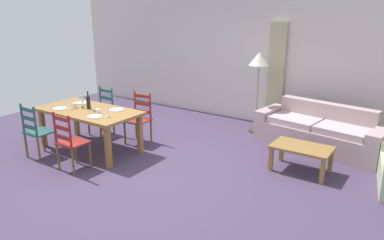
# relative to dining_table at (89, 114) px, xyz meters

# --- Properties ---
(ground_plane) EXTENTS (9.60, 9.60, 0.02)m
(ground_plane) POSITION_rel_dining_table_xyz_m (1.39, 0.01, -0.67)
(ground_plane) COLOR #423550
(wall_far) EXTENTS (9.60, 0.16, 2.70)m
(wall_far) POSITION_rel_dining_table_xyz_m (1.39, 3.31, 0.69)
(wall_far) COLOR beige
(wall_far) RESTS_ON ground_plane
(curtain_panel_left) EXTENTS (0.35, 0.08, 2.20)m
(curtain_panel_left) POSITION_rel_dining_table_xyz_m (2.20, 3.17, 0.44)
(curtain_panel_left) COLOR tan
(curtain_panel_left) RESTS_ON ground_plane
(dining_table) EXTENTS (1.90, 0.96, 0.75)m
(dining_table) POSITION_rel_dining_table_xyz_m (0.00, 0.00, 0.00)
(dining_table) COLOR olive
(dining_table) RESTS_ON ground_plane
(dining_chair_near_left) EXTENTS (0.42, 0.40, 0.96)m
(dining_chair_near_left) POSITION_rel_dining_table_xyz_m (-0.45, -0.76, -0.19)
(dining_chair_near_left) COLOR #25514D
(dining_chair_near_left) RESTS_ON ground_plane
(dining_chair_near_right) EXTENTS (0.42, 0.40, 0.96)m
(dining_chair_near_right) POSITION_rel_dining_table_xyz_m (0.44, -0.78, -0.19)
(dining_chair_near_right) COLOR maroon
(dining_chair_near_right) RESTS_ON ground_plane
(dining_chair_far_left) EXTENTS (0.44, 0.42, 0.96)m
(dining_chair_far_left) POSITION_rel_dining_table_xyz_m (-0.45, 0.72, -0.19)
(dining_chair_far_left) COLOR #245C4F
(dining_chair_far_left) RESTS_ON ground_plane
(dining_chair_far_right) EXTENTS (0.44, 0.43, 0.96)m
(dining_chair_far_right) POSITION_rel_dining_table_xyz_m (0.48, 0.78, -0.19)
(dining_chair_far_right) COLOR maroon
(dining_chair_far_right) RESTS_ON ground_plane
(dinner_plate_near_left) EXTENTS (0.24, 0.24, 0.02)m
(dinner_plate_near_left) POSITION_rel_dining_table_xyz_m (-0.45, -0.25, 0.10)
(dinner_plate_near_left) COLOR white
(dinner_plate_near_left) RESTS_ON dining_table
(fork_near_left) EXTENTS (0.03, 0.17, 0.01)m
(fork_near_left) POSITION_rel_dining_table_xyz_m (-0.60, -0.25, 0.09)
(fork_near_left) COLOR silver
(fork_near_left) RESTS_ON dining_table
(dinner_plate_near_right) EXTENTS (0.24, 0.24, 0.02)m
(dinner_plate_near_right) POSITION_rel_dining_table_xyz_m (0.45, -0.25, 0.10)
(dinner_plate_near_right) COLOR white
(dinner_plate_near_right) RESTS_ON dining_table
(fork_near_right) EXTENTS (0.03, 0.17, 0.01)m
(fork_near_right) POSITION_rel_dining_table_xyz_m (0.30, -0.25, 0.09)
(fork_near_right) COLOR silver
(fork_near_right) RESTS_ON dining_table
(dinner_plate_far_left) EXTENTS (0.24, 0.24, 0.02)m
(dinner_plate_far_left) POSITION_rel_dining_table_xyz_m (-0.45, 0.25, 0.10)
(dinner_plate_far_left) COLOR white
(dinner_plate_far_left) RESTS_ON dining_table
(fork_far_left) EXTENTS (0.02, 0.17, 0.01)m
(fork_far_left) POSITION_rel_dining_table_xyz_m (-0.60, 0.25, 0.09)
(fork_far_left) COLOR silver
(fork_far_left) RESTS_ON dining_table
(dinner_plate_far_right) EXTENTS (0.24, 0.24, 0.02)m
(dinner_plate_far_right) POSITION_rel_dining_table_xyz_m (0.45, 0.25, 0.10)
(dinner_plate_far_right) COLOR white
(dinner_plate_far_right) RESTS_ON dining_table
(fork_far_right) EXTENTS (0.02, 0.17, 0.01)m
(fork_far_right) POSITION_rel_dining_table_xyz_m (0.30, 0.25, 0.09)
(fork_far_right) COLOR silver
(fork_far_right) RESTS_ON dining_table
(wine_bottle) EXTENTS (0.07, 0.07, 0.32)m
(wine_bottle) POSITION_rel_dining_table_xyz_m (-0.04, 0.05, 0.20)
(wine_bottle) COLOR black
(wine_bottle) RESTS_ON dining_table
(wine_glass_near_left) EXTENTS (0.06, 0.06, 0.16)m
(wine_glass_near_left) POSITION_rel_dining_table_xyz_m (-0.31, -0.14, 0.20)
(wine_glass_near_left) COLOR white
(wine_glass_near_left) RESTS_ON dining_table
(wine_glass_near_right) EXTENTS (0.06, 0.06, 0.16)m
(wine_glass_near_right) POSITION_rel_dining_table_xyz_m (0.60, -0.12, 0.20)
(wine_glass_near_right) COLOR white
(wine_glass_near_right) RESTS_ON dining_table
(wine_glass_far_left) EXTENTS (0.06, 0.06, 0.16)m
(wine_glass_far_left) POSITION_rel_dining_table_xyz_m (-0.32, 0.15, 0.20)
(wine_glass_far_left) COLOR white
(wine_glass_far_left) RESTS_ON dining_table
(coffee_cup_primary) EXTENTS (0.07, 0.07, 0.09)m
(coffee_cup_primary) POSITION_rel_dining_table_xyz_m (0.34, -0.09, 0.13)
(coffee_cup_primary) COLOR beige
(coffee_cup_primary) RESTS_ON dining_table
(coffee_cup_secondary) EXTENTS (0.07, 0.07, 0.09)m
(coffee_cup_secondary) POSITION_rel_dining_table_xyz_m (-0.29, -0.05, 0.13)
(coffee_cup_secondary) COLOR beige
(coffee_cup_secondary) RESTS_ON dining_table
(candle_tall) EXTENTS (0.05, 0.05, 0.23)m
(candle_tall) POSITION_rel_dining_table_xyz_m (-0.18, 0.02, 0.15)
(candle_tall) COLOR #998C66
(candle_tall) RESTS_ON dining_table
(candle_short) EXTENTS (0.05, 0.05, 0.17)m
(candle_short) POSITION_rel_dining_table_xyz_m (0.20, -0.04, 0.13)
(candle_short) COLOR #998C66
(candle_short) RESTS_ON dining_table
(couch) EXTENTS (2.37, 1.12, 0.80)m
(couch) POSITION_rel_dining_table_xyz_m (3.41, 2.42, -0.37)
(couch) COLOR #B29799
(couch) RESTS_ON ground_plane
(coffee_table) EXTENTS (0.90, 0.56, 0.42)m
(coffee_table) POSITION_rel_dining_table_xyz_m (3.46, 1.20, -0.31)
(coffee_table) COLOR olive
(coffee_table) RESTS_ON ground_plane
(standing_lamp) EXTENTS (0.40, 0.40, 1.64)m
(standing_lamp) POSITION_rel_dining_table_xyz_m (2.05, 2.60, 0.75)
(standing_lamp) COLOR #332D28
(standing_lamp) RESTS_ON ground_plane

